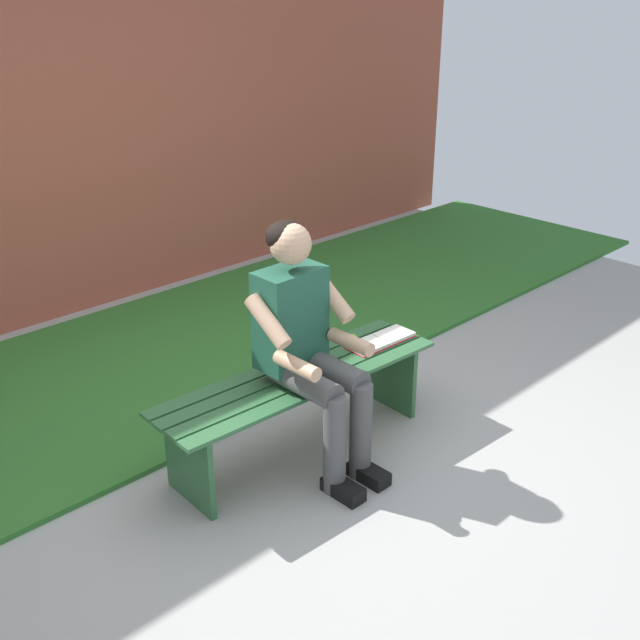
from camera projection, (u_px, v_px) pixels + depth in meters
grass_strip at (159, 362)px, 4.96m from camera, size 9.00×1.96×0.03m
bench_near at (300, 393)px, 3.95m from camera, size 1.61×0.49×0.44m
person_seated at (307, 340)px, 3.71m from camera, size 0.50×0.69×1.25m
apple at (352, 341)px, 4.17m from camera, size 0.08×0.08×0.08m
book_open at (381, 341)px, 4.24m from camera, size 0.42×0.18×0.02m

